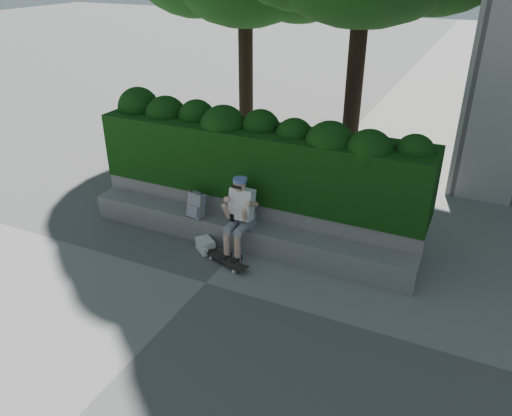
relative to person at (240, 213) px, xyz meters
The scene contains 8 objects.
ground 1.31m from the person, 93.91° to the right, with size 80.00×80.00×0.00m, color slate.
bench_ledge 0.56m from the person, 111.90° to the left, with size 6.00×0.45×0.45m, color gray.
planter_wall 0.76m from the person, 96.34° to the left, with size 6.00×0.50×0.75m, color gray.
hedge 1.07m from the person, 94.73° to the left, with size 6.00×1.00×1.20m, color black.
person is the anchor object (origin of this frame).
skateboard 0.82m from the person, 95.80° to the right, with size 0.84×0.46×0.09m.
backpack_plaid 0.92m from the person, behind, with size 0.30×0.16×0.44m, color #A8A8AC.
backpack_ground 0.89m from the person, 157.91° to the right, with size 0.34×0.24×0.22m, color beige.
Camera 1 is at (3.47, -5.49, 4.59)m, focal length 35.00 mm.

